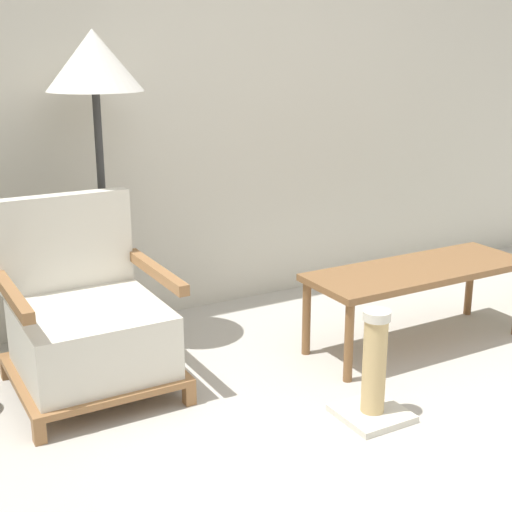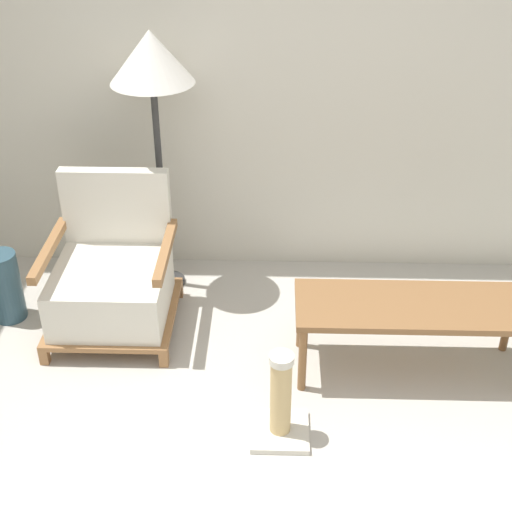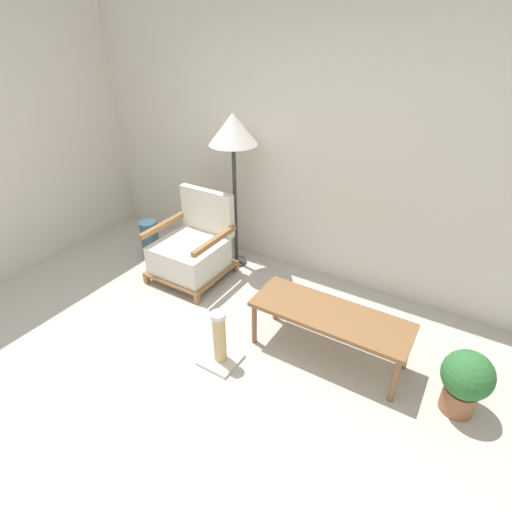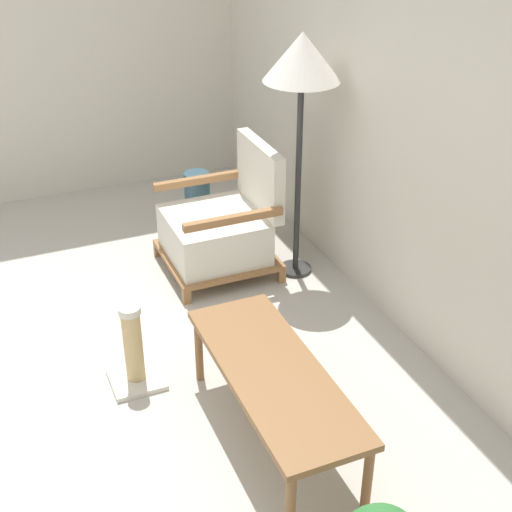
{
  "view_description": "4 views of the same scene",
  "coord_description": "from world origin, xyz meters",
  "px_view_note": "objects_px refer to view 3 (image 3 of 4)",
  "views": [
    {
      "loc": [
        -1.8,
        -1.58,
        1.56
      ],
      "look_at": [
        -0.13,
        1.35,
        0.55
      ],
      "focal_mm": 50.0,
      "sensor_mm": 36.0,
      "label": 1
    },
    {
      "loc": [
        -0.04,
        -1.96,
        2.58
      ],
      "look_at": [
        -0.13,
        1.35,
        0.55
      ],
      "focal_mm": 50.0,
      "sensor_mm": 36.0,
      "label": 2
    },
    {
      "loc": [
        1.46,
        -1.26,
        2.39
      ],
      "look_at": [
        -0.13,
        1.35,
        0.55
      ],
      "focal_mm": 28.0,
      "sensor_mm": 36.0,
      "label": 3
    },
    {
      "loc": [
        3.08,
        -0.01,
        2.56
      ],
      "look_at": [
        -0.13,
        1.35,
        0.55
      ],
      "focal_mm": 50.0,
      "sensor_mm": 36.0,
      "label": 4
    }
  ],
  "objects_px": {
    "floor_lamp": "(233,134)",
    "potted_plant": "(466,380)",
    "scratching_post": "(220,344)",
    "armchair": "(192,250)",
    "coffee_table": "(330,318)",
    "vase": "(150,240)"
  },
  "relations": [
    {
      "from": "vase",
      "to": "potted_plant",
      "type": "bearing_deg",
      "value": -7.29
    },
    {
      "from": "floor_lamp",
      "to": "vase",
      "type": "relative_size",
      "value": 3.69
    },
    {
      "from": "armchair",
      "to": "scratching_post",
      "type": "bearing_deg",
      "value": -41.71
    },
    {
      "from": "floor_lamp",
      "to": "vase",
      "type": "height_order",
      "value": "floor_lamp"
    },
    {
      "from": "vase",
      "to": "coffee_table",
      "type": "bearing_deg",
      "value": -9.96
    },
    {
      "from": "coffee_table",
      "to": "vase",
      "type": "distance_m",
      "value": 2.37
    },
    {
      "from": "potted_plant",
      "to": "coffee_table",
      "type": "bearing_deg",
      "value": 179.11
    },
    {
      "from": "armchair",
      "to": "potted_plant",
      "type": "height_order",
      "value": "armchair"
    },
    {
      "from": "coffee_table",
      "to": "potted_plant",
      "type": "xyz_separation_m",
      "value": [
        0.99,
        -0.02,
        -0.1
      ]
    },
    {
      "from": "armchair",
      "to": "scratching_post",
      "type": "distance_m",
      "value": 1.31
    },
    {
      "from": "potted_plant",
      "to": "scratching_post",
      "type": "height_order",
      "value": "potted_plant"
    },
    {
      "from": "floor_lamp",
      "to": "coffee_table",
      "type": "xyz_separation_m",
      "value": [
        1.42,
        -0.81,
        -1.05
      ]
    },
    {
      "from": "vase",
      "to": "potted_plant",
      "type": "xyz_separation_m",
      "value": [
        3.32,
        -0.42,
        0.07
      ]
    },
    {
      "from": "vase",
      "to": "scratching_post",
      "type": "height_order",
      "value": "scratching_post"
    },
    {
      "from": "armchair",
      "to": "coffee_table",
      "type": "xyz_separation_m",
      "value": [
        1.67,
        -0.36,
        0.07
      ]
    },
    {
      "from": "floor_lamp",
      "to": "scratching_post",
      "type": "relative_size",
      "value": 3.31
    },
    {
      "from": "coffee_table",
      "to": "potted_plant",
      "type": "relative_size",
      "value": 2.43
    },
    {
      "from": "armchair",
      "to": "coffee_table",
      "type": "distance_m",
      "value": 1.71
    },
    {
      "from": "vase",
      "to": "potted_plant",
      "type": "relative_size",
      "value": 0.87
    },
    {
      "from": "armchair",
      "to": "potted_plant",
      "type": "distance_m",
      "value": 2.68
    },
    {
      "from": "floor_lamp",
      "to": "coffee_table",
      "type": "relative_size",
      "value": 1.31
    },
    {
      "from": "floor_lamp",
      "to": "potted_plant",
      "type": "distance_m",
      "value": 2.8
    }
  ]
}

